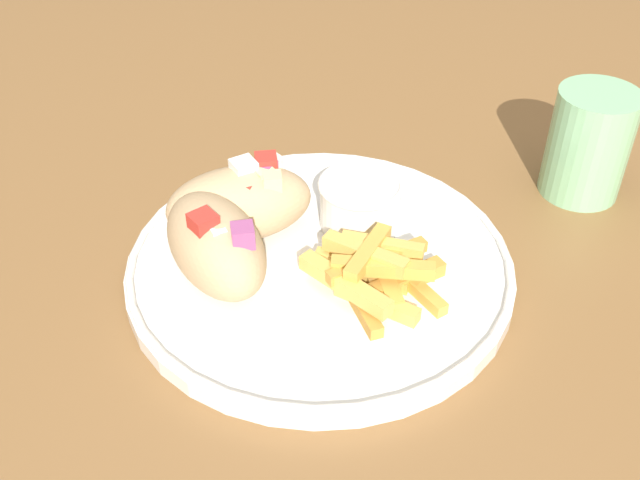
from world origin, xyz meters
The scene contains 7 objects.
table centered at (0.00, 0.00, 0.65)m, with size 1.47×1.47×0.70m.
plate centered at (-0.01, -0.03, 0.71)m, with size 0.30×0.30×0.02m.
pita_sandwich_near centered at (-0.08, -0.06, 0.75)m, with size 0.12×0.12×0.07m.
pita_sandwich_far centered at (-0.08, -0.01, 0.75)m, with size 0.13×0.11×0.06m.
fries_pile centered at (0.04, -0.04, 0.73)m, with size 0.11×0.13×0.03m.
sauce_ramekin centered at (0.01, 0.02, 0.74)m, with size 0.07×0.07×0.04m.
water_glass centered at (0.19, 0.13, 0.75)m, with size 0.07×0.07×0.10m.
Camera 1 is at (0.09, -0.45, 1.09)m, focal length 42.00 mm.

